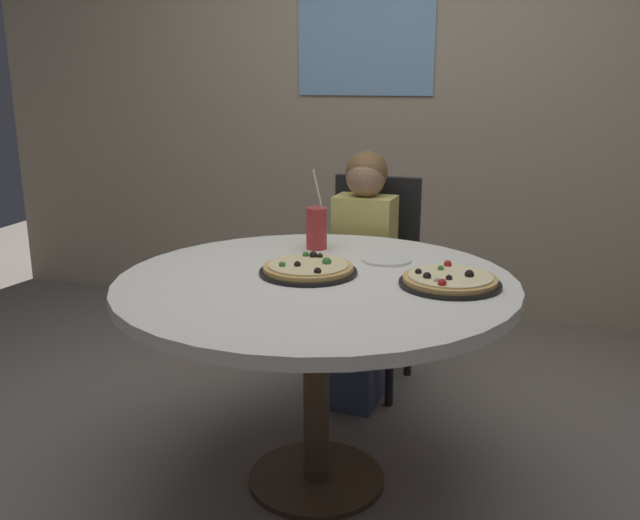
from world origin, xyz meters
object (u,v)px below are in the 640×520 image
at_px(diner_child, 359,290).
at_px(pizza_cheese, 450,280).
at_px(dining_table, 316,304).
at_px(soda_cup, 317,228).
at_px(pizza_veggie, 308,269).
at_px(chair_wooden, 371,270).
at_px(plate_small, 386,260).

height_order(diner_child, pizza_cheese, diner_child).
bearing_deg(dining_table, soda_cup, 105.01).
xyz_separation_m(diner_child, pizza_veggie, (-0.03, -0.69, 0.28)).
height_order(chair_wooden, soda_cup, soda_cup).
height_order(dining_table, pizza_veggie, pizza_veggie).
relative_size(dining_table, chair_wooden, 1.39).
relative_size(diner_child, plate_small, 6.01).
bearing_deg(chair_wooden, pizza_cheese, -64.58).
height_order(pizza_cheese, plate_small, pizza_cheese).
bearing_deg(diner_child, pizza_veggie, -92.73).
xyz_separation_m(soda_cup, plate_small, (0.29, -0.11, -0.08)).
bearing_deg(chair_wooden, plate_small, -74.53).
distance_m(diner_child, soda_cup, 0.50).
bearing_deg(plate_small, soda_cup, 158.99).
distance_m(diner_child, plate_small, 0.57).
relative_size(diner_child, soda_cup, 3.53).
distance_m(pizza_veggie, plate_small, 0.32).
height_order(diner_child, soda_cup, diner_child).
bearing_deg(pizza_cheese, dining_table, -175.52).
distance_m(soda_cup, plate_small, 0.32).
relative_size(dining_table, pizza_cheese, 4.07).
relative_size(soda_cup, plate_small, 1.70).
height_order(dining_table, soda_cup, soda_cup).
height_order(pizza_cheese, soda_cup, soda_cup).
distance_m(dining_table, plate_small, 0.35).
bearing_deg(plate_small, pizza_veggie, -134.42).
bearing_deg(soda_cup, plate_small, -21.01).
xyz_separation_m(dining_table, plate_small, (0.19, 0.28, 0.09)).
bearing_deg(chair_wooden, soda_cup, -102.21).
bearing_deg(diner_child, dining_table, -89.42).
xyz_separation_m(dining_table, pizza_cheese, (0.43, 0.03, 0.10)).
relative_size(dining_table, pizza_veggie, 4.00).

